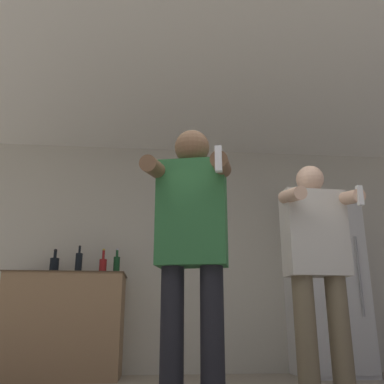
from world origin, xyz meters
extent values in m
cube|color=beige|center=(0.00, 3.19, 1.27)|extent=(7.00, 0.06, 2.55)
cube|color=silver|center=(0.00, 1.58, 2.57)|extent=(7.00, 3.68, 0.05)
cube|color=white|center=(1.60, 2.85, 0.89)|extent=(0.72, 0.62, 1.78)
cube|color=silver|center=(1.60, 2.53, 0.89)|extent=(0.69, 0.01, 1.71)
cylinder|color=#99999E|center=(1.83, 2.51, 0.98)|extent=(0.02, 0.02, 0.80)
cube|color=#997551|center=(-1.12, 2.85, 0.50)|extent=(1.14, 0.61, 1.00)
cube|color=brown|center=(-1.12, 2.85, 1.00)|extent=(1.17, 0.64, 0.01)
cylinder|color=black|center=(-1.27, 2.85, 1.08)|extent=(0.09, 0.09, 0.16)
cylinder|color=black|center=(-1.27, 2.85, 1.20)|extent=(0.03, 0.03, 0.08)
sphere|color=black|center=(-1.27, 2.85, 1.24)|extent=(0.04, 0.04, 0.04)
cylinder|color=maroon|center=(-0.77, 2.85, 1.08)|extent=(0.08, 0.08, 0.15)
cylinder|color=maroon|center=(-0.77, 2.85, 1.21)|extent=(0.03, 0.03, 0.10)
sphere|color=#B29933|center=(-0.77, 2.85, 1.26)|extent=(0.03, 0.03, 0.03)
cylinder|color=#194723|center=(-0.63, 2.85, 1.09)|extent=(0.07, 0.07, 0.18)
cylinder|color=#194723|center=(-0.63, 2.85, 1.22)|extent=(0.03, 0.03, 0.08)
sphere|color=silver|center=(-0.63, 2.85, 1.26)|extent=(0.03, 0.03, 0.03)
cylinder|color=black|center=(-1.02, 2.85, 1.11)|extent=(0.07, 0.07, 0.21)
cylinder|color=black|center=(-1.02, 2.85, 1.25)|extent=(0.02, 0.02, 0.07)
sphere|color=black|center=(-1.02, 2.85, 1.29)|extent=(0.03, 0.03, 0.03)
cylinder|color=black|center=(-0.15, 0.77, 0.42)|extent=(0.13, 0.13, 0.83)
cylinder|color=black|center=(0.07, 0.72, 0.42)|extent=(0.13, 0.13, 0.83)
cube|color=#2D6B38|center=(-0.04, 0.75, 1.15)|extent=(0.44, 0.29, 0.63)
sphere|color=brown|center=(-0.04, 0.75, 1.57)|extent=(0.22, 0.22, 0.22)
cylinder|color=brown|center=(-0.27, 0.63, 1.38)|extent=(0.18, 0.36, 0.15)
cylinder|color=brown|center=(0.11, 0.54, 1.38)|extent=(0.18, 0.36, 0.15)
cube|color=white|center=(0.07, 0.38, 1.35)|extent=(0.04, 0.04, 0.14)
cylinder|color=#75664C|center=(0.80, 1.30, 0.42)|extent=(0.15, 0.15, 0.84)
cylinder|color=#75664C|center=(1.05, 1.32, 0.42)|extent=(0.15, 0.15, 0.84)
cube|color=beige|center=(0.92, 1.31, 1.16)|extent=(0.47, 0.23, 0.63)
sphere|color=beige|center=(0.92, 1.31, 1.58)|extent=(0.21, 0.21, 0.21)
cylinder|color=beige|center=(0.72, 1.15, 1.40)|extent=(0.12, 0.32, 0.15)
cylinder|color=beige|center=(1.15, 1.18, 1.40)|extent=(0.12, 0.32, 0.15)
cube|color=white|center=(1.16, 1.03, 1.37)|extent=(0.04, 0.04, 0.14)
camera|label=1|loc=(-0.27, -1.70, 0.53)|focal=40.00mm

